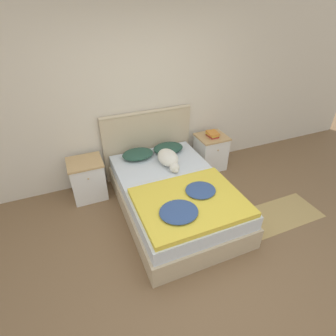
# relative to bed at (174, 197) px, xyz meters

# --- Properties ---
(ground_plane) EXTENTS (16.00, 16.00, 0.00)m
(ground_plane) POSITION_rel_bed_xyz_m (-0.09, -1.00, -0.24)
(ground_plane) COLOR brown
(wall_back) EXTENTS (9.00, 0.06, 2.55)m
(wall_back) POSITION_rel_bed_xyz_m (-0.09, 1.13, 1.03)
(wall_back) COLOR beige
(wall_back) RESTS_ON ground_plane
(bed) EXTENTS (1.38, 2.07, 0.49)m
(bed) POSITION_rel_bed_xyz_m (0.00, 0.00, 0.00)
(bed) COLOR #C6B28E
(bed) RESTS_ON ground_plane
(headboard) EXTENTS (1.46, 0.06, 1.12)m
(headboard) POSITION_rel_bed_xyz_m (-0.00, 1.06, 0.34)
(headboard) COLOR #C6B28E
(headboard) RESTS_ON ground_plane
(nightstand_left) EXTENTS (0.49, 0.46, 0.61)m
(nightstand_left) POSITION_rel_bed_xyz_m (-1.04, 0.79, 0.07)
(nightstand_left) COLOR white
(nightstand_left) RESTS_ON ground_plane
(nightstand_right) EXTENTS (0.49, 0.46, 0.61)m
(nightstand_right) POSITION_rel_bed_xyz_m (1.04, 0.79, 0.07)
(nightstand_right) COLOR white
(nightstand_right) RESTS_ON ground_plane
(pillow_left) EXTENTS (0.48, 0.36, 0.11)m
(pillow_left) POSITION_rel_bed_xyz_m (-0.25, 0.80, 0.31)
(pillow_left) COLOR #284C3D
(pillow_left) RESTS_ON bed
(pillow_right) EXTENTS (0.48, 0.36, 0.11)m
(pillow_right) POSITION_rel_bed_xyz_m (0.25, 0.80, 0.31)
(pillow_right) COLOR #284C3D
(pillow_right) RESTS_ON bed
(quilt) EXTENTS (1.26, 1.01, 0.11)m
(quilt) POSITION_rel_bed_xyz_m (-0.01, -0.49, 0.29)
(quilt) COLOR yellow
(quilt) RESTS_ON bed
(dog) EXTENTS (0.28, 0.62, 0.20)m
(dog) POSITION_rel_bed_xyz_m (0.11, 0.44, 0.34)
(dog) COLOR silver
(dog) RESTS_ON bed
(book_stack) EXTENTS (0.19, 0.22, 0.08)m
(book_stack) POSITION_rel_bed_xyz_m (1.04, 0.78, 0.41)
(book_stack) COLOR #AD2D28
(book_stack) RESTS_ON nightstand_right
(rug) EXTENTS (1.11, 0.56, 0.00)m
(rug) POSITION_rel_bed_xyz_m (1.35, -0.67, -0.24)
(rug) COLOR tan
(rug) RESTS_ON ground_plane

